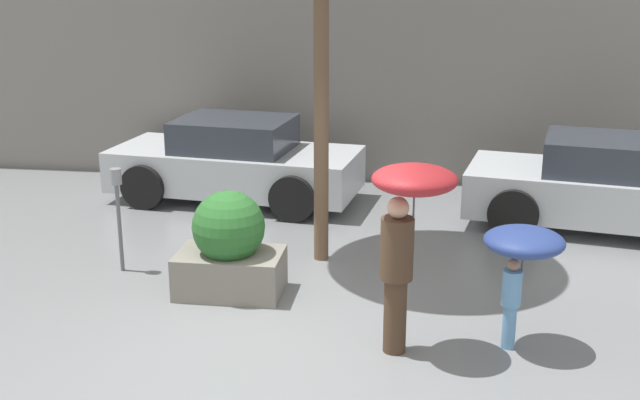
# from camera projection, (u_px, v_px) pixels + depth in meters

# --- Properties ---
(ground_plane) EXTENTS (40.00, 40.00, 0.00)m
(ground_plane) POSITION_uv_depth(u_px,v_px,m) (274.00, 338.00, 8.44)
(ground_plane) COLOR slate
(building_facade) EXTENTS (18.00, 0.30, 6.00)m
(building_facade) POSITION_uv_depth(u_px,v_px,m) (345.00, 9.00, 13.74)
(building_facade) COLOR gray
(building_facade) RESTS_ON ground
(planter_box) EXTENTS (1.24, 0.86, 1.26)m
(planter_box) POSITION_uv_depth(u_px,v_px,m) (229.00, 247.00, 9.41)
(planter_box) COLOR gray
(planter_box) RESTS_ON ground
(person_adult) EXTENTS (0.83, 0.83, 1.95)m
(person_adult) POSITION_uv_depth(u_px,v_px,m) (407.00, 216.00, 7.73)
(person_adult) COLOR #473323
(person_adult) RESTS_ON ground
(person_child) EXTENTS (0.80, 0.80, 1.28)m
(person_child) POSITION_uv_depth(u_px,v_px,m) (522.00, 250.00, 7.93)
(person_child) COLOR #669ED1
(person_child) RESTS_ON ground
(parked_car_near) EXTENTS (4.17, 2.29, 1.36)m
(parked_car_near) POSITION_uv_depth(u_px,v_px,m) (235.00, 162.00, 13.11)
(parked_car_near) COLOR #B7BCC1
(parked_car_near) RESTS_ON ground
(parked_car_far) EXTENTS (4.18, 2.45, 1.36)m
(parked_car_far) POSITION_uv_depth(u_px,v_px,m) (606.00, 187.00, 11.69)
(parked_car_far) COLOR #B7BCC1
(parked_car_far) RESTS_ON ground
(parking_meter) EXTENTS (0.14, 0.14, 1.35)m
(parking_meter) POSITION_uv_depth(u_px,v_px,m) (117.00, 198.00, 9.99)
(parking_meter) COLOR #595B60
(parking_meter) RESTS_ON ground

